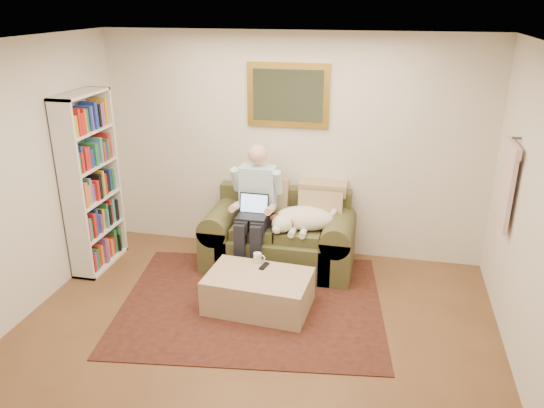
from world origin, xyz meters
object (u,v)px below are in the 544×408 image
(laptop, at_px, (253,210))
(sleeping_dog, at_px, (305,218))
(bookshelf, at_px, (91,183))
(sofa, at_px, (279,241))
(ottoman, at_px, (259,292))
(seated_man, at_px, (254,211))
(coffee_mug, at_px, (257,258))

(laptop, bearing_deg, sleeping_dog, 13.64)
(laptop, bearing_deg, bookshelf, -173.12)
(sofa, height_order, ottoman, sofa)
(seated_man, bearing_deg, laptop, -90.00)
(bookshelf, bearing_deg, seated_man, 8.93)
(laptop, distance_m, ottoman, 0.96)
(sofa, distance_m, seated_man, 0.51)
(laptop, xyz_separation_m, bookshelf, (-1.80, -0.22, 0.25))
(laptop, relative_size, sleeping_dog, 0.47)
(sofa, bearing_deg, bookshelf, -167.96)
(sofa, height_order, seated_man, seated_man)
(sofa, relative_size, ottoman, 1.67)
(ottoman, bearing_deg, seated_man, 106.73)
(bookshelf, bearing_deg, sleeping_dog, 8.51)
(ottoman, distance_m, bookshelf, 2.26)
(coffee_mug, bearing_deg, laptop, 109.44)
(ottoman, bearing_deg, coffee_mug, 105.76)
(laptop, height_order, sleeping_dog, laptop)
(seated_man, xyz_separation_m, coffee_mug, (0.17, -0.54, -0.29))
(sleeping_dog, bearing_deg, ottoman, -109.71)
(ottoman, bearing_deg, bookshelf, 165.57)
(coffee_mug, distance_m, bookshelf, 2.06)
(seated_man, relative_size, ottoman, 1.40)
(laptop, xyz_separation_m, ottoman, (0.24, -0.74, -0.56))
(seated_man, xyz_separation_m, bookshelf, (-1.80, -0.28, 0.29))
(sofa, xyz_separation_m, laptop, (-0.25, -0.22, 0.45))
(sofa, relative_size, coffee_mug, 16.92)
(sleeping_dog, relative_size, coffee_mug, 6.97)
(sofa, bearing_deg, ottoman, -90.65)
(laptop, relative_size, ottoman, 0.32)
(coffee_mug, bearing_deg, sleeping_dog, 57.16)
(laptop, bearing_deg, coffee_mug, -70.56)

